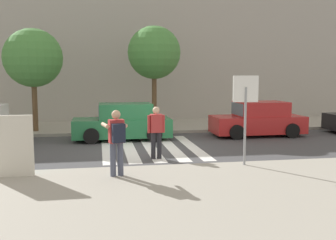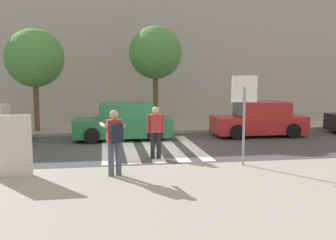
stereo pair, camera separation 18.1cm
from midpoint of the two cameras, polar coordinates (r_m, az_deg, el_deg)
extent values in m
plane|color=#424244|center=(14.72, -2.80, -4.21)|extent=(120.00, 120.00, 0.00)
cube|color=#9E998C|center=(8.77, 2.39, -11.35)|extent=(60.00, 6.00, 0.14)
cube|color=#9E998C|center=(20.60, -4.89, -0.89)|extent=(60.00, 4.80, 0.14)
cube|color=#ADA89E|center=(24.83, -5.90, 9.00)|extent=(56.00, 4.00, 7.59)
cube|color=silver|center=(14.81, -9.06, -4.21)|extent=(0.44, 5.20, 0.01)
cube|color=silver|center=(14.84, -5.97, -4.14)|extent=(0.44, 5.20, 0.01)
cube|color=silver|center=(14.91, -2.89, -4.05)|extent=(0.44, 5.20, 0.01)
cube|color=silver|center=(15.03, 0.14, -3.96)|extent=(0.44, 5.20, 0.01)
cube|color=silver|center=(15.19, 3.12, -3.86)|extent=(0.44, 5.20, 0.01)
cylinder|color=gray|center=(11.58, 10.68, -0.91)|extent=(0.07, 0.07, 2.27)
cube|color=white|center=(11.50, 10.77, 4.47)|extent=(0.76, 0.03, 0.76)
cube|color=red|center=(11.51, 10.74, 4.47)|extent=(0.66, 0.02, 0.66)
cylinder|color=#474C60|center=(10.33, -8.49, -5.70)|extent=(0.15, 0.15, 0.88)
cylinder|color=#474C60|center=(10.38, -7.41, -5.63)|extent=(0.15, 0.15, 0.88)
cube|color=#B73333|center=(10.22, -8.02, -1.61)|extent=(0.42, 0.31, 0.60)
sphere|color=tan|center=(10.17, -8.06, 0.78)|extent=(0.23, 0.23, 0.23)
cylinder|color=tan|center=(10.37, -9.60, -0.77)|extent=(0.21, 0.59, 0.10)
cylinder|color=tan|center=(10.47, -7.03, -0.65)|extent=(0.21, 0.59, 0.10)
cube|color=black|center=(10.59, -8.54, -0.43)|extent=(0.16, 0.13, 0.10)
cube|color=black|center=(10.01, -7.71, -1.91)|extent=(0.35, 0.26, 0.48)
cylinder|color=#232328|center=(12.94, -2.55, -3.75)|extent=(0.15, 0.15, 0.88)
cylinder|color=#232328|center=(12.98, -1.68, -3.71)|extent=(0.15, 0.15, 0.88)
cube|color=#B73333|center=(12.85, -2.13, -0.48)|extent=(0.39, 0.26, 0.60)
sphere|color=beige|center=(12.80, -2.14, 1.43)|extent=(0.23, 0.23, 0.23)
cylinder|color=#B73333|center=(12.81, -3.18, -0.60)|extent=(0.10, 0.10, 0.58)
cylinder|color=#B73333|center=(12.90, -1.08, -0.54)|extent=(0.10, 0.10, 0.58)
cube|color=slate|center=(17.18, -23.31, 0.96)|extent=(0.10, 1.50, 0.51)
cylinder|color=black|center=(16.43, -23.33, -2.48)|extent=(0.64, 0.22, 0.64)
cylinder|color=black|center=(18.07, -22.10, -1.63)|extent=(0.64, 0.22, 0.64)
cube|color=#236B3D|center=(16.82, -7.00, -1.06)|extent=(4.10, 1.70, 0.76)
cube|color=#236B3D|center=(16.74, -6.53, 1.33)|extent=(2.20, 1.56, 0.64)
cube|color=slate|center=(16.71, -10.19, 1.25)|extent=(0.10, 1.50, 0.54)
cube|color=slate|center=(16.83, -3.23, 1.39)|extent=(0.10, 1.50, 0.51)
cylinder|color=black|center=(15.99, -11.39, -2.30)|extent=(0.64, 0.22, 0.64)
cylinder|color=black|center=(17.67, -11.26, -1.45)|extent=(0.64, 0.22, 0.64)
cylinder|color=black|center=(16.12, -2.32, -2.10)|extent=(0.64, 0.22, 0.64)
cylinder|color=black|center=(17.79, -3.05, -1.27)|extent=(0.64, 0.22, 0.64)
cube|color=red|center=(18.17, 12.53, -0.59)|extent=(4.10, 1.70, 0.76)
cube|color=red|center=(18.15, 13.02, 1.61)|extent=(2.20, 1.56, 0.64)
cube|color=slate|center=(17.76, 9.84, 1.58)|extent=(0.10, 1.50, 0.54)
cube|color=slate|center=(18.55, 15.78, 1.64)|extent=(0.10, 1.50, 0.51)
cylinder|color=black|center=(16.96, 9.63, -1.75)|extent=(0.64, 0.22, 0.64)
cylinder|color=black|center=(18.55, 7.88, -1.00)|extent=(0.64, 0.22, 0.64)
cylinder|color=black|center=(17.97, 17.30, -1.49)|extent=(0.64, 0.22, 0.64)
cylinder|color=black|center=(19.48, 15.01, -0.80)|extent=(0.64, 0.22, 0.64)
cylinder|color=black|center=(21.02, 22.92, -0.56)|extent=(0.64, 0.22, 0.64)
cylinder|color=brown|center=(19.21, -19.02, 2.28)|extent=(0.24, 0.24, 2.57)
sphere|color=#47843D|center=(19.18, -19.26, 8.51)|extent=(2.68, 2.68, 2.68)
cylinder|color=brown|center=(19.56, -2.27, 3.21)|extent=(0.24, 0.24, 2.91)
sphere|color=#47843D|center=(19.55, -2.30, 9.76)|extent=(2.60, 2.60, 2.60)
cube|color=beige|center=(10.93, -22.25, -3.53)|extent=(1.10, 0.10, 1.60)
cube|color=#5199B2|center=(10.98, -22.19, -3.48)|extent=(0.96, 0.02, 1.46)
camera|label=1|loc=(0.09, -90.36, -0.04)|focal=42.00mm
camera|label=2|loc=(0.09, 89.64, 0.04)|focal=42.00mm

